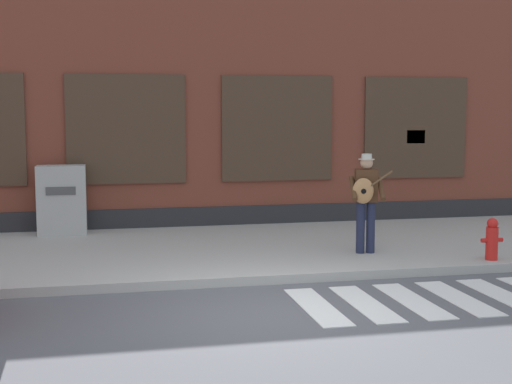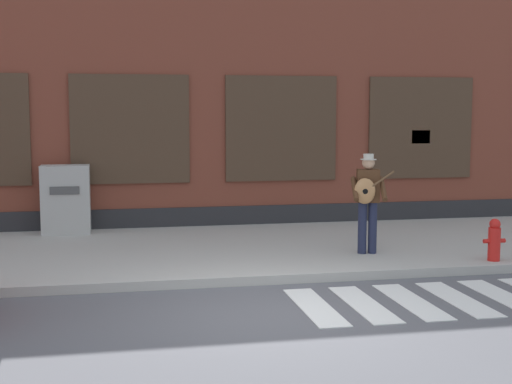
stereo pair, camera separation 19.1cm
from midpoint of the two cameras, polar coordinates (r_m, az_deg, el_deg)
The scene contains 7 objects.
ground_plane at distance 9.26m, azimuth 2.00°, elevation -9.78°, with size 160.00×160.00×0.00m, color #56565B.
sidewalk at distance 13.06m, azimuth -2.04°, elevation -4.67°, with size 28.00×4.92×0.14m.
building_backdrop at distance 17.24m, azimuth -4.48°, elevation 8.39°, with size 28.00×4.06×6.38m.
crosswalk at distance 10.55m, azimuth 17.98°, elevation -8.04°, with size 5.20×1.90×0.01m.
busker at distance 12.39m, azimuth 9.35°, elevation -0.40°, with size 0.72×0.62×1.73m.
utility_box at distance 14.79m, azimuth -14.62°, elevation -0.58°, with size 0.95×0.52×1.38m.
fire_hydrant at distance 12.40m, azimuth 18.95°, elevation -3.66°, with size 0.38×0.20×0.70m.
Camera 2 is at (-1.95, -8.67, 2.58)m, focal length 50.00 mm.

